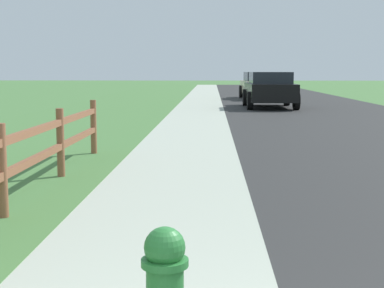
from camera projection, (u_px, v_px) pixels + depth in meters
ground_plane at (222, 104)px, 26.67m from camera, size 120.00×120.00×0.00m
road_asphalt at (293, 102)px, 28.53m from camera, size 7.00×66.00×0.01m
curb_concrete at (161, 101)px, 28.75m from camera, size 6.00×66.00×0.01m
grass_verge at (131, 101)px, 28.80m from camera, size 5.00×66.00×0.00m
rail_fence at (1, 163)px, 6.02m from camera, size 0.11×9.54×0.99m
parked_suv_black at (270, 89)px, 23.87m from camera, size 2.05×4.42×1.46m
parked_car_beige at (260, 85)px, 31.32m from camera, size 2.14×4.70×1.44m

